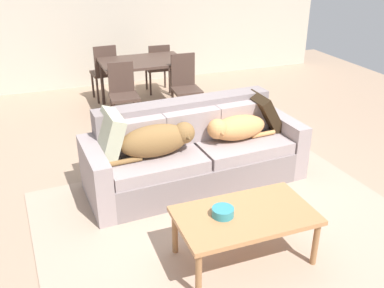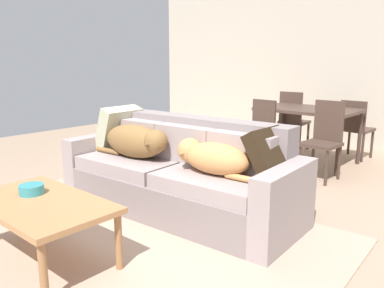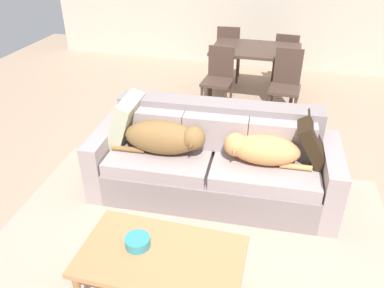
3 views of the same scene
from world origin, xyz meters
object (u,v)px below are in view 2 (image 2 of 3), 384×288
object	(u,v)px
dog_on_left_cushion	(137,141)
dining_chair_near_right	(324,137)
coffee_table	(41,207)
dog_on_right_cushion	(212,157)
bowl_on_coffee_table	(32,189)
couch	(180,176)
dining_chair_near_left	(259,130)
dining_chair_far_left	(293,118)
throw_pillow_by_left_arm	(119,129)
throw_pillow_by_right_arm	(271,155)
dining_table	(308,114)
dining_chair_far_right	(355,126)

from	to	relation	value
dog_on_left_cushion	dining_chair_near_right	xyz separation A→B (m)	(1.01, 2.04, -0.13)
coffee_table	dining_chair_near_right	world-z (taller)	dining_chair_near_right
dog_on_right_cushion	bowl_on_coffee_table	world-z (taller)	dog_on_right_cushion
couch	dog_on_right_cushion	bearing A→B (deg)	-14.50
dining_chair_near_left	dog_on_right_cushion	bearing A→B (deg)	-65.34
dog_on_left_cushion	dining_chair_far_left	xyz separation A→B (m)	(0.03, 3.18, -0.13)
bowl_on_coffee_table	dining_chair_near_left	xyz separation A→B (m)	(-0.08, 3.25, -0.00)
dog_on_right_cushion	throw_pillow_by_left_arm	distance (m)	1.34
dining_chair_far_left	dog_on_left_cushion	bearing A→B (deg)	85.34
throw_pillow_by_right_arm	dining_table	distance (m)	2.50
throw_pillow_by_left_arm	throw_pillow_by_right_arm	world-z (taller)	throw_pillow_by_left_arm
dog_on_right_cushion	throw_pillow_by_left_arm	world-z (taller)	throw_pillow_by_left_arm
dining_chair_near_right	dining_table	bearing A→B (deg)	132.44
dining_chair_far_right	dining_table	bearing A→B (deg)	59.38
dog_on_left_cushion	dining_chair_near_right	world-z (taller)	dining_chair_near_right
couch	dining_chair_near_left	size ratio (longest dim) A/B	2.69
couch	throw_pillow_by_left_arm	size ratio (longest dim) A/B	5.03
dining_table	dining_chair_near_left	bearing A→B (deg)	-129.15
dog_on_left_cushion	throw_pillow_by_left_arm	xyz separation A→B (m)	(-0.47, 0.15, 0.05)
couch	dog_on_right_cushion	world-z (taller)	couch
dog_on_right_cushion	dining_chair_far_left	size ratio (longest dim) A/B	0.86
dog_on_left_cushion	dining_chair_near_right	size ratio (longest dim) A/B	0.96
couch	dining_chair_near_right	world-z (taller)	dining_chair_near_right
dining_chair_far_left	dog_on_right_cushion	bearing A→B (deg)	100.96
couch	dog_on_left_cushion	bearing A→B (deg)	-163.77
dining_chair_near_left	dining_chair_near_right	distance (m)	0.92
throw_pillow_by_left_arm	dining_table	world-z (taller)	throw_pillow_by_left_arm
dog_on_right_cushion	coffee_table	distance (m)	1.38
throw_pillow_by_right_arm	dining_chair_near_left	distance (m)	2.22
couch	dining_chair_far_left	world-z (taller)	dining_chair_far_left
couch	dog_on_left_cushion	size ratio (longest dim) A/B	2.64
coffee_table	dining_chair_far_left	world-z (taller)	dining_chair_far_left
dining_chair_far_left	dining_chair_near_right	bearing A→B (deg)	126.75
dog_on_left_cushion	dining_chair_far_left	world-z (taller)	dining_chair_far_left
coffee_table	dining_chair_far_right	size ratio (longest dim) A/B	1.31
dining_chair_near_right	dining_chair_far_left	bearing A→B (deg)	133.74
bowl_on_coffee_table	dining_chair_near_left	distance (m)	3.25
dog_on_left_cushion	dog_on_right_cushion	distance (m)	0.87
coffee_table	dining_chair_near_left	world-z (taller)	dining_chair_near_left
dog_on_right_cushion	dining_chair_near_right	distance (m)	1.99
dog_on_right_cushion	dining_chair_far_left	world-z (taller)	dining_chair_far_left
throw_pillow_by_right_arm	coffee_table	world-z (taller)	throw_pillow_by_right_arm
dining_table	dining_chair_far_left	distance (m)	0.77
throw_pillow_by_left_arm	coffee_table	world-z (taller)	throw_pillow_by_left_arm
coffee_table	bowl_on_coffee_table	xyz separation A→B (m)	(-0.18, 0.04, 0.08)
couch	dining_table	distance (m)	2.50
bowl_on_coffee_table	couch	bearing A→B (deg)	78.91
dining_chair_near_left	dining_chair_far_left	bearing A→B (deg)	96.65
dining_chair_far_left	dining_chair_far_right	bearing A→B (deg)	-178.94
throw_pillow_by_right_arm	throw_pillow_by_left_arm	bearing A→B (deg)	-176.86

